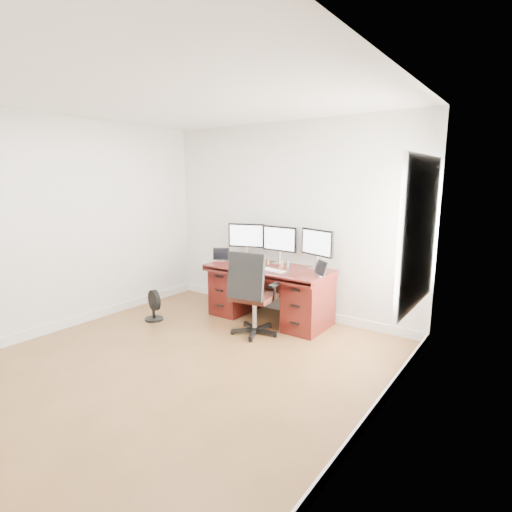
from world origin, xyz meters
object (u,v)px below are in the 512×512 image
Objects in this scene: office_chair at (253,308)px; monitor_center at (280,240)px; floor_fan at (153,306)px; desk at (270,291)px; keyboard at (266,269)px.

office_chair is 1.12m from monitor_center.
office_chair is 2.51× the size of floor_fan.
floor_fan is (-1.29, -0.97, -0.20)m from desk.
desk is 0.72m from monitor_center.
monitor_center is (-0.00, 0.24, 0.68)m from desk.
office_chair is (0.14, -0.60, -0.05)m from desk.
keyboard is at bearing 93.95° from office_chair.
desk is at bearing 53.22° from floor_fan.
keyboard is (0.05, -0.17, 0.36)m from desk.
office_chair is at bearing -77.83° from monitor_center.
keyboard is (1.34, 0.79, 0.55)m from floor_fan.
monitor_center is at bearing 90.02° from desk.
keyboard reaches higher than desk.
desk is at bearing 95.50° from office_chair.
office_chair reaches higher than keyboard.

